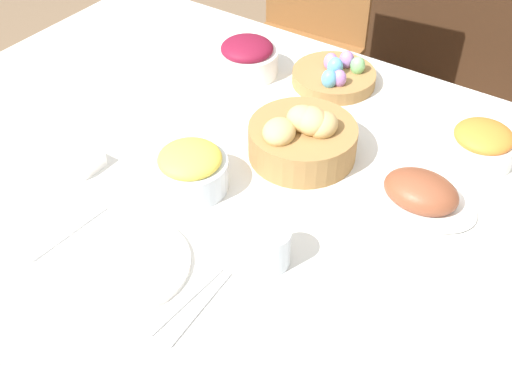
# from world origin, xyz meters

# --- Properties ---
(dining_table) EXTENTS (1.88, 1.15, 0.74)m
(dining_table) POSITION_xyz_m (0.00, 0.00, 0.37)
(dining_table) COLOR silver
(dining_table) RESTS_ON ground
(chair_far_left) EXTENTS (0.44, 0.44, 0.99)m
(chair_far_left) POSITION_xyz_m (-0.49, 0.93, 0.53)
(chair_far_left) COLOR brown
(chair_far_left) RESTS_ON ground
(bread_basket) EXTENTS (0.24, 0.24, 0.13)m
(bread_basket) POSITION_xyz_m (0.01, 0.09, 0.79)
(bread_basket) COLOR #9E7542
(bread_basket) RESTS_ON dining_table
(egg_basket) EXTENTS (0.22, 0.22, 0.08)m
(egg_basket) POSITION_xyz_m (-0.08, 0.40, 0.76)
(egg_basket) COLOR #9E7542
(egg_basket) RESTS_ON dining_table
(ham_platter) EXTENTS (0.24, 0.17, 0.07)m
(ham_platter) POSITION_xyz_m (0.29, 0.09, 0.76)
(ham_platter) COLOR white
(ham_platter) RESTS_ON dining_table
(carrot_bowl) EXTENTS (0.15, 0.15, 0.09)m
(carrot_bowl) POSITION_xyz_m (0.34, 0.30, 0.78)
(carrot_bowl) COLOR white
(carrot_bowl) RESTS_ON dining_table
(beet_salad_bowl) EXTENTS (0.16, 0.16, 0.10)m
(beet_salad_bowl) POSITION_xyz_m (-0.30, 0.31, 0.79)
(beet_salad_bowl) COLOR white
(beet_salad_bowl) RESTS_ON dining_table
(pineapple_bowl) EXTENTS (0.16, 0.16, 0.10)m
(pineapple_bowl) POSITION_xyz_m (-0.13, -0.13, 0.79)
(pineapple_bowl) COLOR silver
(pineapple_bowl) RESTS_ON dining_table
(dinner_plate) EXTENTS (0.25, 0.25, 0.01)m
(dinner_plate) POSITION_xyz_m (-0.09, -0.38, 0.75)
(dinner_plate) COLOR white
(dinner_plate) RESTS_ON dining_table
(fork) EXTENTS (0.02, 0.19, 0.00)m
(fork) POSITION_xyz_m (-0.24, -0.38, 0.74)
(fork) COLOR silver
(fork) RESTS_ON dining_table
(knife) EXTENTS (0.02, 0.19, 0.00)m
(knife) POSITION_xyz_m (0.06, -0.38, 0.74)
(knife) COLOR silver
(knife) RESTS_ON dining_table
(spoon) EXTENTS (0.02, 0.19, 0.00)m
(spoon) POSITION_xyz_m (0.09, -0.38, 0.74)
(spoon) COLOR silver
(spoon) RESTS_ON dining_table
(drinking_cup) EXTENTS (0.07, 0.07, 0.08)m
(drinking_cup) POSITION_xyz_m (0.13, -0.22, 0.78)
(drinking_cup) COLOR silver
(drinking_cup) RESTS_ON dining_table
(butter_dish) EXTENTS (0.11, 0.07, 0.03)m
(butter_dish) POSITION_xyz_m (-0.39, -0.22, 0.76)
(butter_dish) COLOR white
(butter_dish) RESTS_ON dining_table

